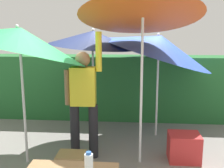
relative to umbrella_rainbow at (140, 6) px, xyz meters
The scene contains 10 objects.
ground_plane 2.24m from the umbrella_rainbow, behind, with size 24.00×24.00×0.00m, color gray.
hedge_row 2.61m from the umbrella_rainbow, 100.76° to the left, with size 8.00×0.70×1.37m, color #23602D.
umbrella_rainbow is the anchor object (origin of this frame).
umbrella_orange 1.30m from the umbrella_rainbow, 72.37° to the left, with size 2.01×1.99×2.10m.
umbrella_yellow 1.69m from the umbrella_rainbow, behind, with size 2.03×1.97×2.27m.
umbrella_navy 1.23m from the umbrella_rainbow, 131.72° to the left, with size 1.49×1.48×1.98m.
person_vendor 1.50m from the umbrella_rainbow, behind, with size 0.55×0.23×1.88m.
cooler_box 2.12m from the umbrella_rainbow, ahead, with size 0.45×0.37×0.41m, color red.
crate_cardboard 2.26m from the umbrella_rainbow, 148.44° to the right, with size 0.36×0.28×0.35m, color #9E7A4C.
bottle_water 2.24m from the umbrella_rainbow, 103.81° to the right, with size 0.07×0.07×0.24m.
Camera 1 is at (0.31, -3.64, 1.88)m, focal length 42.82 mm.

